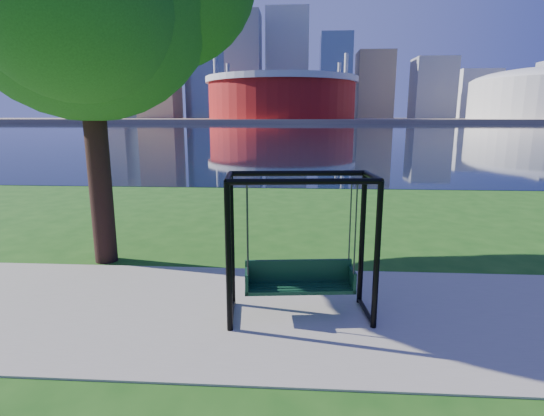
{
  "coord_description": "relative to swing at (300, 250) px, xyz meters",
  "views": [
    {
      "loc": [
        0.43,
        -6.99,
        3.19
      ],
      "look_at": [
        -0.03,
        0.0,
        1.68
      ],
      "focal_mm": 28.0,
      "sensor_mm": 36.0,
      "label": 1
    }
  ],
  "objects": [
    {
      "name": "swing",
      "position": [
        0.0,
        0.0,
        0.0
      ],
      "size": [
        2.37,
        1.22,
        2.34
      ],
      "rotation": [
        0.0,
        0.0,
        0.11
      ],
      "color": "black",
      "rests_on": "ground"
    },
    {
      "name": "river",
      "position": [
        -0.45,
        102.57,
        -1.12
      ],
      "size": [
        900.0,
        180.0,
        0.02
      ],
      "primitive_type": "cube",
      "color": "black",
      "rests_on": "ground"
    },
    {
      "name": "stadium",
      "position": [
        -10.45,
        235.57,
        13.1
      ],
      "size": [
        83.0,
        83.0,
        32.0
      ],
      "color": "maroon",
      "rests_on": "far_bank"
    },
    {
      "name": "ground",
      "position": [
        -0.45,
        0.57,
        -1.13
      ],
      "size": [
        900.0,
        900.0,
        0.0
      ],
      "primitive_type": "plane",
      "color": "#1E5114",
      "rests_on": "ground"
    },
    {
      "name": "path",
      "position": [
        -0.45,
        0.07,
        -1.12
      ],
      "size": [
        120.0,
        4.0,
        0.03
      ],
      "primitive_type": "cube",
      "color": "#9E937F",
      "rests_on": "ground"
    },
    {
      "name": "far_bank",
      "position": [
        -0.45,
        306.57,
        -0.13
      ],
      "size": [
        900.0,
        228.0,
        2.0
      ],
      "primitive_type": "cube",
      "color": "#937F60",
      "rests_on": "ground"
    },
    {
      "name": "skyline",
      "position": [
        -4.72,
        319.97,
        34.76
      ],
      "size": [
        392.0,
        66.0,
        96.5
      ],
      "color": "gray",
      "rests_on": "far_bank"
    }
  ]
}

